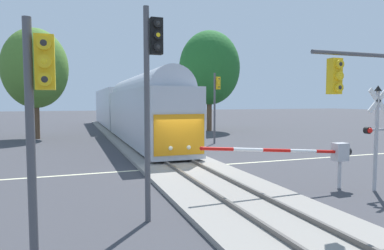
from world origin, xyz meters
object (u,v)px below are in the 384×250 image
crossing_signal_mast (377,127)px  traffic_signal_median (151,80)px  oak_far_right (209,68)px  commuter_train (126,107)px  traffic_signal_far_side (216,97)px  oak_behind_train (35,69)px  traffic_signal_near_left (38,108)px  crossing_gate_near (324,153)px

crossing_signal_mast → traffic_signal_median: 8.91m
crossing_signal_mast → oak_far_right: size_ratio=0.35×
commuter_train → traffic_signal_far_side: 11.67m
commuter_train → crossing_signal_mast: (5.59, -25.52, -0.34)m
traffic_signal_median → crossing_signal_mast: bearing=2.1°
crossing_signal_mast → oak_behind_train: bearing=119.9°
traffic_signal_near_left → traffic_signal_median: bearing=43.6°
oak_behind_train → oak_far_right: 18.23m
traffic_signal_far_side → commuter_train: bearing=119.3°
traffic_signal_median → oak_far_right: oak_far_right is taller
traffic_signal_near_left → oak_behind_train: (-2.38, 27.00, 3.04)m
commuter_train → oak_far_right: size_ratio=3.48×
oak_behind_train → crossing_signal_mast: bearing=-60.1°
commuter_train → oak_behind_train: size_ratio=4.00×
oak_behind_train → oak_far_right: bearing=8.1°
crossing_gate_near → traffic_signal_near_left: traffic_signal_near_left is taller
crossing_signal_mast → crossing_gate_near: bearing=156.0°
commuter_train → crossing_gate_near: bearing=-81.2°
traffic_signal_median → oak_far_right: (12.95, 26.97, 3.19)m
oak_behind_train → traffic_signal_near_left: bearing=-85.0°
crossing_gate_near → oak_behind_train: oak_behind_train is taller
traffic_signal_far_side → traffic_signal_median: size_ratio=0.94×
crossing_signal_mast → traffic_signal_near_left: (-11.47, -2.90, 0.86)m
traffic_signal_near_left → traffic_signal_median: size_ratio=0.82×
traffic_signal_far_side → traffic_signal_near_left: bearing=-122.3°
commuter_train → oak_far_right: 10.78m
commuter_train → oak_behind_train: (-8.26, -1.42, 3.56)m
traffic_signal_near_left → oak_far_right: (15.66, 29.55, 3.90)m
crossing_gate_near → oak_behind_train: 26.70m
oak_behind_train → traffic_signal_far_side: bearing=-32.0°
commuter_train → traffic_signal_median: bearing=-97.0°
traffic_signal_near_left → traffic_signal_far_side: size_ratio=0.87×
traffic_signal_near_left → oak_far_right: oak_far_right is taller
crossing_signal_mast → oak_behind_train: oak_behind_train is taller
traffic_signal_near_left → commuter_train: bearing=78.3°
oak_far_right → crossing_gate_near: bearing=-103.0°
traffic_signal_median → commuter_train: bearing=83.0°
crossing_signal_mast → oak_far_right: (4.19, 26.65, 4.76)m
commuter_train → oak_far_right: (9.77, 1.13, 4.42)m
traffic_signal_near_left → oak_behind_train: bearing=95.0°
traffic_signal_far_side → oak_far_right: size_ratio=0.50×
traffic_signal_far_side → oak_behind_train: oak_behind_train is taller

